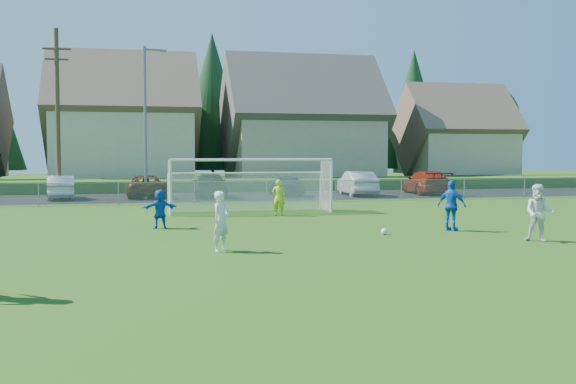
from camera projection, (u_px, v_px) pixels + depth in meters
name	position (u px, v px, depth m)	size (l,w,h in m)	color
ground	(365.00, 272.00, 15.58)	(160.00, 160.00, 0.00)	#193D0C
asphalt_lot	(219.00, 196.00, 42.33)	(60.00, 60.00, 0.00)	black
grass_embankment	(206.00, 185.00, 49.61)	(70.00, 6.00, 0.80)	#1E420F
soccer_ball	(384.00, 231.00, 22.67)	(0.22, 0.22, 0.22)	white
player_white_a	(221.00, 221.00, 18.80)	(0.62, 0.40, 1.69)	white
player_white_b	(539.00, 213.00, 20.85)	(0.87, 0.68, 1.79)	white
player_blue_a	(452.00, 205.00, 23.76)	(1.05, 0.44, 1.80)	blue
player_blue_b	(160.00, 209.00, 24.56)	(1.32, 0.42, 1.42)	blue
goalkeeper	(279.00, 197.00, 29.42)	(0.58, 0.38, 1.60)	#ADE81B
car_b	(61.00, 187.00, 39.88)	(1.48, 4.24, 1.40)	silver
car_c	(146.00, 186.00, 41.46)	(2.26, 4.90, 1.36)	#501A09
car_d	(210.00, 185.00, 41.72)	(2.03, 5.00, 1.45)	black
car_e	(286.00, 185.00, 43.02)	(1.60, 3.97, 1.35)	#121941
car_f	(357.00, 183.00, 43.39)	(1.63, 4.68, 1.54)	silver
car_g	(426.00, 182.00, 44.83)	(2.16, 5.31, 1.54)	maroon
soccer_goal	(249.00, 177.00, 31.10)	(7.42, 1.90, 2.50)	white
chainlink_fence	(231.00, 191.00, 36.94)	(52.06, 0.06, 1.20)	gray
streetlight	(146.00, 117.00, 39.60)	(1.38, 0.18, 9.00)	slate
utility_pole	(58.00, 112.00, 39.42)	(1.60, 0.26, 10.00)	#473321
houses_row	(220.00, 98.00, 56.90)	(53.90, 11.45, 13.27)	tan
tree_row	(201.00, 108.00, 62.82)	(65.98, 12.36, 13.80)	#382616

